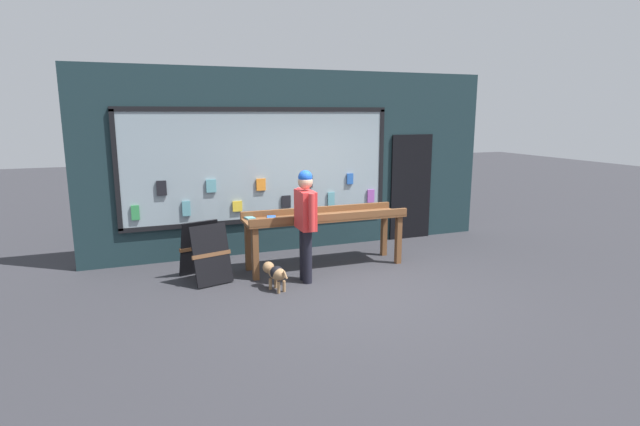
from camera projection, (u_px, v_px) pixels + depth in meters
The scene contains 6 objects.
ground_plane at pixel (352, 287), 7.34m from camera, with size 40.00×40.00×0.00m, color #2D2D33.
shopfront_facade at pixel (298, 162), 9.20m from camera, with size 7.70×0.29×3.28m.
display_table_main at pixel (325, 221), 8.19m from camera, with size 2.68×0.73×0.96m.
person_browsing at pixel (305, 217), 7.41m from camera, with size 0.24×0.67×1.70m.
small_dog at pixel (275, 273), 7.18m from camera, with size 0.30×0.53×0.38m.
sandwich_board_sign at pixel (205, 251), 7.60m from camera, with size 0.74×0.88×0.88m.
Camera 1 is at (-2.99, -6.33, 2.52)m, focal length 28.00 mm.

